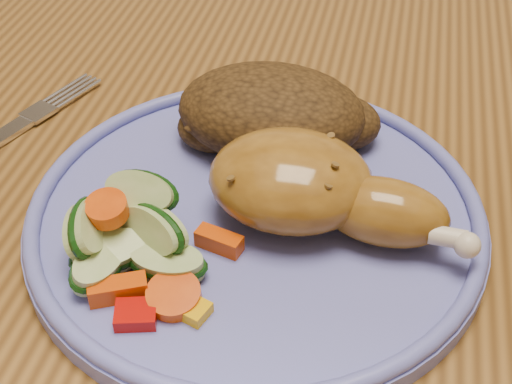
# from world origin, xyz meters

# --- Properties ---
(dining_table) EXTENTS (0.90, 1.40, 0.75)m
(dining_table) POSITION_xyz_m (0.00, 0.00, 0.67)
(dining_table) COLOR brown
(dining_table) RESTS_ON ground
(chair_far) EXTENTS (0.42, 0.42, 0.91)m
(chair_far) POSITION_xyz_m (0.00, 0.63, 0.49)
(chair_far) COLOR #4C2D16
(chair_far) RESTS_ON ground
(plate) EXTENTS (0.28, 0.28, 0.01)m
(plate) POSITION_xyz_m (-0.07, -0.11, 0.76)
(plate) COLOR #5C61B6
(plate) RESTS_ON dining_table
(plate_rim) EXTENTS (0.28, 0.28, 0.01)m
(plate_rim) POSITION_xyz_m (-0.07, -0.11, 0.77)
(plate_rim) COLOR #5C61B6
(plate_rim) RESTS_ON plate
(chicken_leg) EXTENTS (0.16, 0.08, 0.05)m
(chicken_leg) POSITION_xyz_m (-0.03, -0.11, 0.79)
(chicken_leg) COLOR #94641F
(chicken_leg) RESTS_ON plate
(rice_pilaf) EXTENTS (0.14, 0.09, 0.06)m
(rice_pilaf) POSITION_xyz_m (-0.07, -0.04, 0.78)
(rice_pilaf) COLOR #3F280F
(rice_pilaf) RESTS_ON plate
(vegetable_pile) EXTENTS (0.11, 0.10, 0.05)m
(vegetable_pile) POSITION_xyz_m (-0.13, -0.17, 0.78)
(vegetable_pile) COLOR #A50A05
(vegetable_pile) RESTS_ON plate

